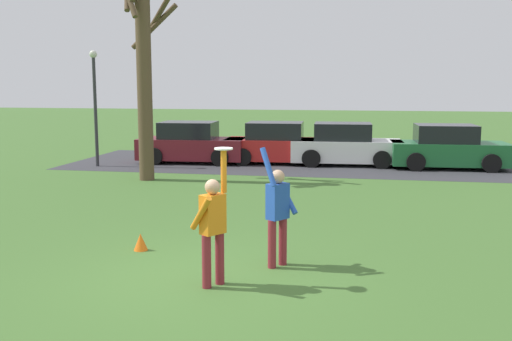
# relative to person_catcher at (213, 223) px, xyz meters

# --- Properties ---
(ground_plane) EXTENTS (120.00, 120.00, 0.00)m
(ground_plane) POSITION_rel_person_catcher_xyz_m (-0.32, 0.27, -0.98)
(ground_plane) COLOR #426B2D
(person_catcher) EXTENTS (0.54, 0.58, 2.08)m
(person_catcher) POSITION_rel_person_catcher_xyz_m (0.00, 0.00, 0.00)
(person_catcher) COLOR maroon
(person_catcher) RESTS_ON ground_plane
(person_defender) EXTENTS (0.63, 0.66, 2.04)m
(person_defender) POSITION_rel_person_catcher_xyz_m (0.82, 1.14, -0.00)
(person_defender) COLOR maroon
(person_defender) RESTS_ON ground_plane
(frisbee_disc) EXTENTS (0.28, 0.28, 0.02)m
(frisbee_disc) POSITION_rel_person_catcher_xyz_m (0.13, 0.18, 1.11)
(frisbee_disc) COLOR white
(frisbee_disc) RESTS_ON person_catcher
(parked_car_maroon) EXTENTS (4.18, 2.19, 1.59)m
(parked_car_maroon) POSITION_rel_person_catcher_xyz_m (-4.45, 13.59, -0.25)
(parked_car_maroon) COLOR maroon
(parked_car_maroon) RESTS_ON ground_plane
(parked_car_red) EXTENTS (4.18, 2.19, 1.59)m
(parked_car_red) POSITION_rel_person_catcher_xyz_m (-1.10, 14.00, -0.25)
(parked_car_red) COLOR red
(parked_car_red) RESTS_ON ground_plane
(parked_car_white) EXTENTS (4.18, 2.19, 1.59)m
(parked_car_white) POSITION_rel_person_catcher_xyz_m (1.48, 14.03, -0.25)
(parked_car_white) COLOR white
(parked_car_white) RESTS_ON ground_plane
(parked_car_green) EXTENTS (4.18, 2.19, 1.59)m
(parked_car_green) POSITION_rel_person_catcher_xyz_m (5.18, 13.76, -0.25)
(parked_car_green) COLOR #1E6633
(parked_car_green) RESTS_ON ground_plane
(parking_strip) EXTENTS (18.54, 6.40, 0.01)m
(parking_strip) POSITION_rel_person_catcher_xyz_m (0.24, 13.94, -0.98)
(parking_strip) COLOR #38383D
(parking_strip) RESTS_ON ground_plane
(bare_tree_tall) EXTENTS (1.90, 1.91, 6.72)m
(bare_tree_tall) POSITION_rel_person_catcher_xyz_m (-4.66, 9.32, 2.44)
(bare_tree_tall) COLOR brown
(bare_tree_tall) RESTS_ON ground_plane
(lamppost_by_lot) EXTENTS (0.28, 0.28, 4.26)m
(lamppost_by_lot) POSITION_rel_person_catcher_xyz_m (-7.61, 11.94, 1.60)
(lamppost_by_lot) COLOR #2D2D33
(lamppost_by_lot) RESTS_ON ground_plane
(field_cone_orange) EXTENTS (0.26, 0.26, 0.32)m
(field_cone_orange) POSITION_rel_person_catcher_xyz_m (-1.82, 1.62, -0.82)
(field_cone_orange) COLOR orange
(field_cone_orange) RESTS_ON ground_plane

